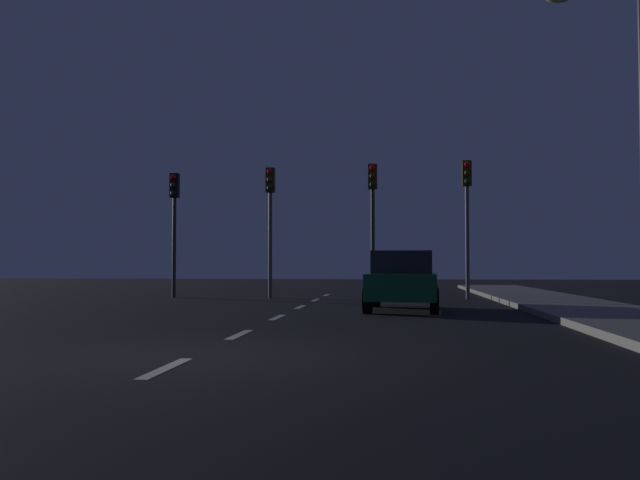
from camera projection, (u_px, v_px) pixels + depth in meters
ground_plane at (282, 315)px, 16.00m from camera, size 80.00×80.00×0.00m
sidewalk_curb_right at (609, 315)px, 15.19m from camera, size 3.00×40.00×0.15m
lane_stripe_nearest at (166, 368)px, 7.85m from camera, size 0.16×1.60×0.01m
lane_stripe_second at (240, 334)px, 11.63m from camera, size 0.16×1.60×0.01m
lane_stripe_third at (277, 317)px, 15.40m from camera, size 0.16×1.60×0.01m
lane_stripe_fourth at (300, 307)px, 19.18m from camera, size 0.16×1.60×0.01m
lane_stripe_fifth at (316, 300)px, 22.95m from camera, size 0.16×1.60×0.01m
lane_stripe_sixth at (327, 295)px, 26.73m from camera, size 0.16×1.60×0.01m
traffic_signal_far_left at (174, 210)px, 24.81m from camera, size 0.32×0.38×4.59m
traffic_signal_center_left at (270, 206)px, 24.42m from camera, size 0.32×0.38×4.74m
traffic_signal_center_right at (373, 204)px, 24.02m from camera, size 0.32×0.38×4.81m
traffic_signal_far_right at (467, 202)px, 23.66m from camera, size 0.32×0.38×4.88m
car_stopped_ahead at (403, 281)px, 17.75m from camera, size 2.02×3.89×1.57m
street_lamp_right at (627, 117)px, 13.89m from camera, size 2.04×0.36×7.05m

